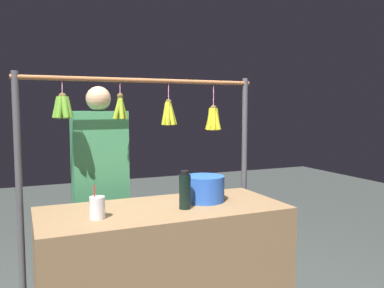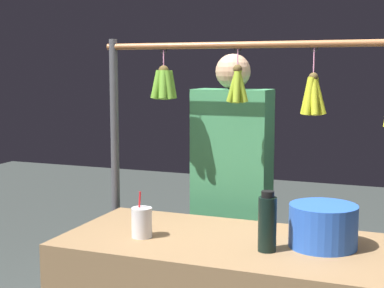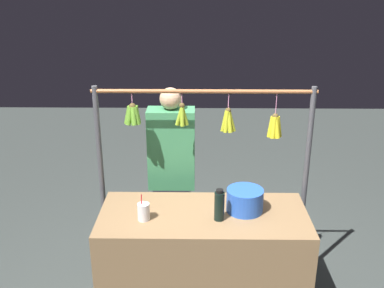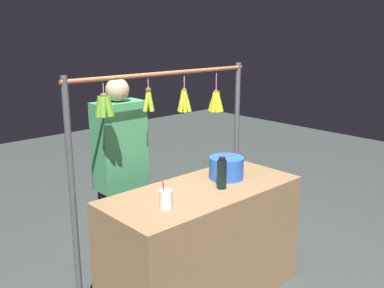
% 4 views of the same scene
% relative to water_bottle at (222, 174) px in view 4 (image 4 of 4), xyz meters
% --- Properties ---
extents(market_counter, '(1.56, 0.69, 0.91)m').
position_rel_water_bottle_xyz_m(market_counter, '(0.11, -0.09, -0.57)').
color(market_counter, olive).
rests_on(market_counter, ground).
extents(display_rack, '(1.75, 0.14, 1.78)m').
position_rel_water_bottle_xyz_m(display_rack, '(0.11, -0.50, 0.22)').
color(display_rack, '#4C4C51').
rests_on(display_rack, ground).
extents(water_bottle, '(0.07, 0.07, 0.24)m').
position_rel_water_bottle_xyz_m(water_bottle, '(0.00, 0.00, 0.00)').
color(water_bottle, black).
rests_on(water_bottle, market_counter).
extents(blue_bucket, '(0.27, 0.27, 0.17)m').
position_rel_water_bottle_xyz_m(blue_bucket, '(-0.20, -0.14, -0.03)').
color(blue_bucket, blue).
rests_on(blue_bucket, market_counter).
extents(drink_cup, '(0.09, 0.09, 0.20)m').
position_rel_water_bottle_xyz_m(drink_cup, '(0.55, 0.01, -0.05)').
color(drink_cup, silver).
rests_on(drink_cup, market_counter).
extents(vendor_person, '(0.40, 0.22, 1.70)m').
position_rel_water_bottle_xyz_m(vendor_person, '(0.39, -0.76, -0.18)').
color(vendor_person, '#2D2D38').
rests_on(vendor_person, ground).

